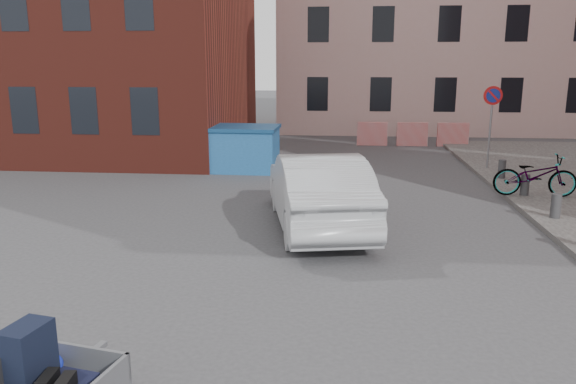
# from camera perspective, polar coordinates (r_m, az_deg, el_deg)

# --- Properties ---
(ground) EXTENTS (120.00, 120.00, 0.00)m
(ground) POSITION_cam_1_polar(r_m,az_deg,el_deg) (9.99, -1.73, -7.68)
(ground) COLOR #38383A
(ground) RESTS_ON ground
(no_parking_sign) EXTENTS (0.60, 0.09, 2.65)m
(no_parking_sign) POSITION_cam_1_polar(r_m,az_deg,el_deg) (19.41, 20.00, 7.85)
(no_parking_sign) COLOR gray
(no_parking_sign) RESTS_ON sidewalk
(bollards) EXTENTS (0.22, 9.02, 0.55)m
(bollards) POSITION_cam_1_polar(r_m,az_deg,el_deg) (13.91, 25.56, -1.27)
(bollards) COLOR #3A3A3D
(bollards) RESTS_ON sidewalk
(barriers) EXTENTS (4.70, 0.18, 1.00)m
(barriers) POSITION_cam_1_polar(r_m,az_deg,el_deg) (24.63, 12.52, 5.75)
(barriers) COLOR red
(barriers) RESTS_ON ground
(dumpster) EXTENTS (3.54, 1.88, 1.47)m
(dumpster) POSITION_cam_1_polar(r_m,az_deg,el_deg) (18.78, -6.35, 4.48)
(dumpster) COLOR #215D9E
(dumpster) RESTS_ON ground
(silver_car) EXTENTS (2.70, 5.22, 1.64)m
(silver_car) POSITION_cam_1_polar(r_m,az_deg,el_deg) (12.18, 3.03, 0.18)
(silver_car) COLOR #ACAFB3
(silver_car) RESTS_ON ground
(bicycle) EXTENTS (2.11, 0.82, 1.09)m
(bicycle) POSITION_cam_1_polar(r_m,az_deg,el_deg) (15.86, 23.80, 1.55)
(bicycle) COLOR black
(bicycle) RESTS_ON sidewalk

